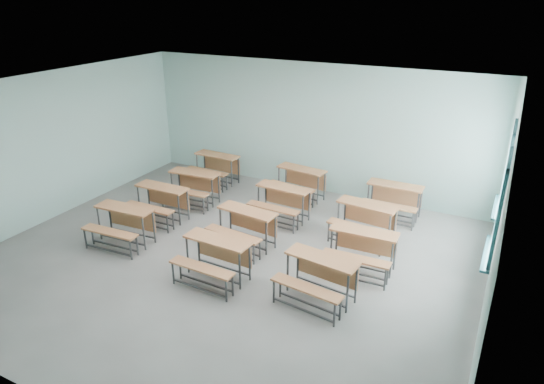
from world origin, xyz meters
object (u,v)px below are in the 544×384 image
(desk_unit_r0c2, at_px, (318,273))
(desk_unit_r1c1, at_px, (244,223))
(desk_unit_r0c1, at_px, (214,254))
(desk_unit_r2c0, at_px, (193,183))
(desk_unit_r1c2, at_px, (362,245))
(desk_unit_r3c1, at_px, (299,179))
(desk_unit_r2c1, at_px, (281,199))
(desk_unit_r2c2, at_px, (364,217))
(desk_unit_r3c0, at_px, (215,164))
(desk_unit_r3c2, at_px, (393,196))
(desk_unit_r1c0, at_px, (160,198))
(desk_unit_r0c0, at_px, (122,221))

(desk_unit_r0c2, xyz_separation_m, desk_unit_r1c1, (-1.99, 1.03, 0.00))
(desk_unit_r0c1, relative_size, desk_unit_r2c0, 0.98)
(desk_unit_r1c2, bearing_deg, desk_unit_r3c1, 131.42)
(desk_unit_r2c1, bearing_deg, desk_unit_r2c2, 0.74)
(desk_unit_r2c1, xyz_separation_m, desk_unit_r2c2, (1.91, -0.06, 0.00))
(desk_unit_r1c2, xyz_separation_m, desk_unit_r3c0, (-4.77, 2.46, 0.00))
(desk_unit_r2c1, bearing_deg, desk_unit_r0c1, -87.01)
(desk_unit_r3c1, bearing_deg, desk_unit_r1c1, -82.30)
(desk_unit_r3c2, bearing_deg, desk_unit_r2c0, -162.64)
(desk_unit_r0c2, bearing_deg, desk_unit_r2c2, 96.23)
(desk_unit_r0c1, distance_m, desk_unit_r1c1, 1.28)
(desk_unit_r2c1, bearing_deg, desk_unit_r1c0, -150.68)
(desk_unit_r2c2, bearing_deg, desk_unit_r3c1, 153.35)
(desk_unit_r0c1, bearing_deg, desk_unit_r3c1, 94.24)
(desk_unit_r1c1, bearing_deg, desk_unit_r0c0, -149.90)
(desk_unit_r0c2, height_order, desk_unit_r1c0, same)
(desk_unit_r0c0, bearing_deg, desk_unit_r2c2, 25.73)
(desk_unit_r3c1, bearing_deg, desk_unit_r0c0, -113.64)
(desk_unit_r2c2, xyz_separation_m, desk_unit_r3c0, (-4.46, 1.29, 0.00))
(desk_unit_r0c2, bearing_deg, desk_unit_r2c0, 158.07)
(desk_unit_r0c0, xyz_separation_m, desk_unit_r0c2, (4.23, -0.02, 0.00))
(desk_unit_r1c2, bearing_deg, desk_unit_r0c0, -167.22)
(desk_unit_r0c1, distance_m, desk_unit_r1c2, 2.65)
(desk_unit_r0c1, xyz_separation_m, desk_unit_r2c2, (1.89, 2.64, 0.00))
(desk_unit_r0c0, xyz_separation_m, desk_unit_r1c1, (2.24, 1.01, 0.00))
(desk_unit_r1c0, bearing_deg, desk_unit_r3c2, 28.10)
(desk_unit_r2c1, height_order, desk_unit_r2c2, same)
(desk_unit_r0c2, relative_size, desk_unit_r1c1, 1.01)
(desk_unit_r0c0, relative_size, desk_unit_r1c1, 0.98)
(desk_unit_r0c0, relative_size, desk_unit_r0c1, 1.01)
(desk_unit_r2c2, relative_size, desk_unit_r3c1, 0.99)
(desk_unit_r2c0, xyz_separation_m, desk_unit_r3c0, (-0.26, 1.37, 0.00))
(desk_unit_r0c0, distance_m, desk_unit_r0c1, 2.39)
(desk_unit_r0c2, distance_m, desk_unit_r3c1, 4.22)
(desk_unit_r0c0, xyz_separation_m, desk_unit_r2c2, (4.27, 2.37, 0.00))
(desk_unit_r0c0, xyz_separation_m, desk_unit_r1c2, (4.58, 1.21, 0.00))
(desk_unit_r0c1, height_order, desk_unit_r2c1, same)
(desk_unit_r1c2, relative_size, desk_unit_r2c2, 0.96)
(desk_unit_r1c0, relative_size, desk_unit_r1c2, 0.98)
(desk_unit_r1c1, height_order, desk_unit_r2c2, same)
(desk_unit_r0c0, relative_size, desk_unit_r1c2, 1.01)
(desk_unit_r3c1, height_order, desk_unit_r3c2, same)
(desk_unit_r0c0, height_order, desk_unit_r1c1, same)
(desk_unit_r2c0, bearing_deg, desk_unit_r3c0, 96.58)
(desk_unit_r1c0, distance_m, desk_unit_r3c0, 2.45)
(desk_unit_r1c1, xyz_separation_m, desk_unit_r2c2, (2.03, 1.37, 0.00))
(desk_unit_r2c0, bearing_deg, desk_unit_r1c1, -34.98)
(desk_unit_r1c2, distance_m, desk_unit_r3c0, 5.37)
(desk_unit_r2c0, height_order, desk_unit_r2c2, same)
(desk_unit_r1c2, bearing_deg, desk_unit_r0c1, -148.16)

